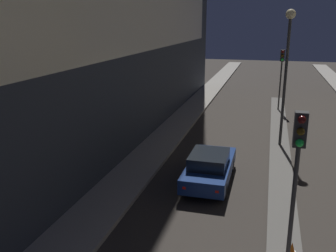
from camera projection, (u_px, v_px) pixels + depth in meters
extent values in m
cube|color=#56544F|center=(280.00, 148.00, 21.32)|extent=(1.09, 29.26, 0.12)
cylinder|color=#383838|center=(292.00, 215.00, 9.96)|extent=(0.12, 0.12, 3.85)
cube|color=#2D2D2D|center=(300.00, 129.00, 9.32)|extent=(0.32, 0.28, 0.90)
sphere|color=#4C0F0F|center=(302.00, 120.00, 9.07)|extent=(0.20, 0.20, 0.20)
sphere|color=#4C380A|center=(301.00, 131.00, 9.15)|extent=(0.20, 0.20, 0.20)
sphere|color=#1EEA4C|center=(300.00, 143.00, 9.23)|extent=(0.20, 0.20, 0.20)
cylinder|color=#383838|center=(280.00, 86.00, 29.72)|extent=(0.12, 0.12, 3.85)
cube|color=#2D2D2D|center=(282.00, 56.00, 29.08)|extent=(0.32, 0.28, 0.90)
sphere|color=#4C0F0F|center=(283.00, 52.00, 28.83)|extent=(0.20, 0.20, 0.20)
sphere|color=#4C380A|center=(283.00, 56.00, 28.91)|extent=(0.20, 0.20, 0.20)
sphere|color=#1EEA4C|center=(282.00, 60.00, 28.99)|extent=(0.20, 0.20, 0.20)
cylinder|color=#383838|center=(285.00, 84.00, 20.74)|extent=(0.16, 0.16, 7.09)
sphere|color=#F9EAB2|center=(291.00, 14.00, 19.73)|extent=(0.53, 0.53, 0.53)
cube|color=navy|center=(210.00, 169.00, 16.77)|extent=(1.86, 4.64, 0.62)
cube|color=black|center=(209.00, 159.00, 16.29)|extent=(1.58, 2.09, 0.55)
cube|color=red|center=(184.00, 188.00, 14.77)|extent=(0.14, 0.04, 0.10)
cube|color=red|center=(217.00, 192.00, 14.44)|extent=(0.14, 0.04, 0.10)
cylinder|color=black|center=(198.00, 162.00, 18.40)|extent=(0.22, 0.64, 0.64)
cylinder|color=black|center=(231.00, 165.00, 17.99)|extent=(0.22, 0.64, 0.64)
cylinder|color=black|center=(185.00, 186.00, 15.73)|extent=(0.22, 0.64, 0.64)
cylinder|color=black|center=(224.00, 191.00, 15.31)|extent=(0.22, 0.64, 0.64)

